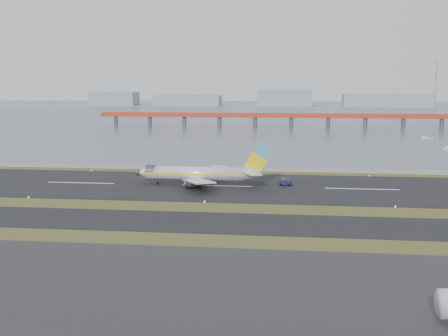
# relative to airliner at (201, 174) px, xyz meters

# --- Properties ---
(ground) EXTENTS (1000.00, 1000.00, 0.00)m
(ground) POSITION_rel_airliner_xyz_m (4.67, -30.20, -3.46)
(ground) COLOR #364819
(ground) RESTS_ON ground
(apron_strip) EXTENTS (1000.00, 50.00, 0.10)m
(apron_strip) POSITION_rel_airliner_xyz_m (4.67, -85.20, -3.41)
(apron_strip) COLOR #2A2A2C
(apron_strip) RESTS_ON ground
(taxiway_strip) EXTENTS (1000.00, 18.00, 0.10)m
(taxiway_strip) POSITION_rel_airliner_xyz_m (4.67, -42.20, -3.41)
(taxiway_strip) COLOR black
(taxiway_strip) RESTS_ON ground
(runway_strip) EXTENTS (1000.00, 45.00, 0.10)m
(runway_strip) POSITION_rel_airliner_xyz_m (4.67, -0.20, -3.41)
(runway_strip) COLOR black
(runway_strip) RESTS_ON ground
(seawall) EXTENTS (1000.00, 2.50, 1.00)m
(seawall) POSITION_rel_airliner_xyz_m (4.67, 29.80, -2.96)
(seawall) COLOR gray
(seawall) RESTS_ON ground
(bay_water) EXTENTS (1400.00, 800.00, 1.30)m
(bay_water) POSITION_rel_airliner_xyz_m (4.67, 429.80, -3.46)
(bay_water) COLOR #4B586B
(bay_water) RESTS_ON ground
(red_pier) EXTENTS (260.00, 5.00, 10.20)m
(red_pier) POSITION_rel_airliner_xyz_m (24.67, 219.80, 3.82)
(red_pier) COLOR #B5381F
(red_pier) RESTS_ON ground
(far_shoreline) EXTENTS (1400.00, 80.00, 60.50)m
(far_shoreline) POSITION_rel_airliner_xyz_m (18.30, 589.80, 2.61)
(far_shoreline) COLOR #8C9AA6
(far_shoreline) RESTS_ON ground
(airliner) EXTENTS (38.52, 32.89, 12.80)m
(airliner) POSITION_rel_airliner_xyz_m (0.00, 0.00, 0.00)
(airliner) COLOR silver
(airliner) RESTS_ON ground
(pushback_tug) EXTENTS (3.56, 2.33, 2.16)m
(pushback_tug) POSITION_rel_airliner_xyz_m (23.78, 2.71, -2.41)
(pushback_tug) COLOR #131A36
(pushback_tug) RESTS_ON ground
(workboat_far) EXTENTS (6.53, 2.28, 1.57)m
(workboat_far) POSITION_rel_airliner_xyz_m (95.79, 151.80, -2.96)
(workboat_far) COLOR silver
(workboat_far) RESTS_ON ground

